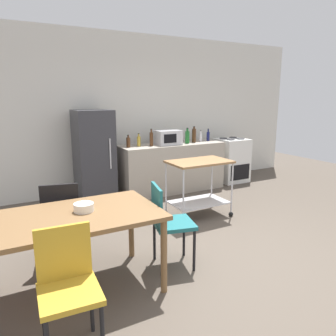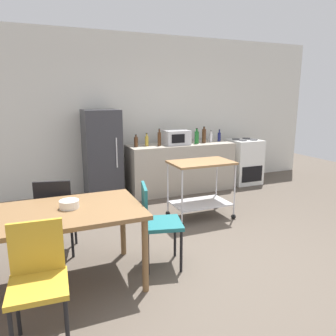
# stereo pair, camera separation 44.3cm
# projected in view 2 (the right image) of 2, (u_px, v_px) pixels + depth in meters

# --- Properties ---
(ground_plane) EXTENTS (12.00, 12.00, 0.00)m
(ground_plane) POSITION_uv_depth(u_px,v_px,m) (206.00, 262.00, 3.51)
(ground_plane) COLOR brown
(back_wall) EXTENTS (8.40, 0.12, 2.90)m
(back_wall) POSITION_uv_depth(u_px,v_px,m) (124.00, 113.00, 6.07)
(back_wall) COLOR silver
(back_wall) RESTS_ON ground_plane
(kitchen_counter) EXTENTS (2.00, 0.64, 0.90)m
(kitchen_counter) POSITION_uv_depth(u_px,v_px,m) (180.00, 167.00, 6.09)
(kitchen_counter) COLOR #A89E8E
(kitchen_counter) RESTS_ON ground_plane
(dining_table) EXTENTS (1.50, 0.90, 0.75)m
(dining_table) POSITION_uv_depth(u_px,v_px,m) (59.00, 219.00, 2.94)
(dining_table) COLOR brown
(dining_table) RESTS_ON ground_plane
(chair_black) EXTENTS (0.48, 0.48, 0.89)m
(chair_black) POSITION_uv_depth(u_px,v_px,m) (56.00, 211.00, 3.58)
(chair_black) COLOR black
(chair_black) RESTS_ON ground_plane
(chair_mustard) EXTENTS (0.42, 0.42, 0.89)m
(chair_mustard) POSITION_uv_depth(u_px,v_px,m) (38.00, 276.00, 2.28)
(chair_mustard) COLOR gold
(chair_mustard) RESTS_ON ground_plane
(chair_teal) EXTENTS (0.48, 0.48, 0.89)m
(chair_teal) POSITION_uv_depth(u_px,v_px,m) (156.00, 220.00, 3.33)
(chair_teal) COLOR #1E666B
(chair_teal) RESTS_ON ground_plane
(stove_oven) EXTENTS (0.60, 0.61, 0.92)m
(stove_oven) POSITION_uv_depth(u_px,v_px,m) (244.00, 161.00, 6.65)
(stove_oven) COLOR white
(stove_oven) RESTS_ON ground_plane
(refrigerator) EXTENTS (0.60, 0.63, 1.55)m
(refrigerator) POSITION_uv_depth(u_px,v_px,m) (102.00, 155.00, 5.56)
(refrigerator) COLOR #333338
(refrigerator) RESTS_ON ground_plane
(kitchen_cart) EXTENTS (0.91, 0.57, 0.85)m
(kitchen_cart) POSITION_uv_depth(u_px,v_px,m) (201.00, 180.00, 4.69)
(kitchen_cart) COLOR olive
(kitchen_cart) RESTS_ON ground_plane
(bottle_wine) EXTENTS (0.07, 0.07, 0.22)m
(bottle_wine) POSITION_uv_depth(u_px,v_px,m) (136.00, 142.00, 5.64)
(bottle_wine) COLOR #4C2D19
(bottle_wine) RESTS_ON kitchen_counter
(bottle_soy_sauce) EXTENTS (0.06, 0.06, 0.23)m
(bottle_soy_sauce) POSITION_uv_depth(u_px,v_px,m) (147.00, 141.00, 5.73)
(bottle_soy_sauce) COLOR gold
(bottle_soy_sauce) RESTS_ON kitchen_counter
(bottle_vinegar) EXTENTS (0.06, 0.06, 0.31)m
(bottle_vinegar) POSITION_uv_depth(u_px,v_px,m) (159.00, 139.00, 5.74)
(bottle_vinegar) COLOR #4C2D19
(bottle_vinegar) RESTS_ON kitchen_counter
(microwave) EXTENTS (0.46, 0.35, 0.26)m
(microwave) POSITION_uv_depth(u_px,v_px,m) (176.00, 137.00, 5.90)
(microwave) COLOR silver
(microwave) RESTS_ON kitchen_counter
(bottle_hot_sauce) EXTENTS (0.08, 0.08, 0.29)m
(bottle_hot_sauce) POSITION_uv_depth(u_px,v_px,m) (197.00, 137.00, 6.00)
(bottle_hot_sauce) COLOR #1E6628
(bottle_hot_sauce) RESTS_ON kitchen_counter
(bottle_sparkling_water) EXTENTS (0.08, 0.08, 0.31)m
(bottle_sparkling_water) POSITION_uv_depth(u_px,v_px,m) (204.00, 136.00, 6.12)
(bottle_sparkling_water) COLOR #4C2D19
(bottle_sparkling_water) RESTS_ON kitchen_counter
(bottle_sesame_oil) EXTENTS (0.06, 0.06, 0.22)m
(bottle_sesame_oil) POSITION_uv_depth(u_px,v_px,m) (211.00, 137.00, 6.24)
(bottle_sesame_oil) COLOR silver
(bottle_sesame_oil) RESTS_ON kitchen_counter
(bottle_olive_oil) EXTENTS (0.06, 0.06, 0.24)m
(bottle_olive_oil) POSITION_uv_depth(u_px,v_px,m) (219.00, 137.00, 6.32)
(bottle_olive_oil) COLOR navy
(bottle_olive_oil) RESTS_ON kitchen_counter
(fruit_bowl) EXTENTS (0.18, 0.18, 0.08)m
(fruit_bowl) POSITION_uv_depth(u_px,v_px,m) (69.00, 204.00, 2.98)
(fruit_bowl) COLOR white
(fruit_bowl) RESTS_ON dining_table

